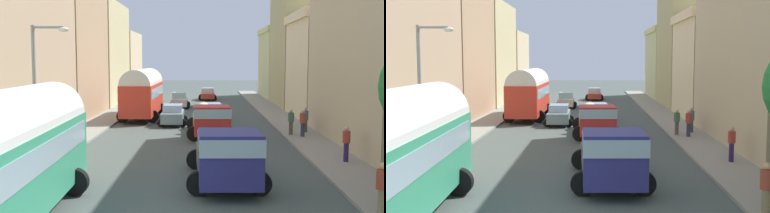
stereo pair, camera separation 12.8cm
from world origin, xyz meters
The scene contains 25 objects.
ground_plane centered at (0.00, 27.00, 0.00)m, with size 154.00×154.00×0.00m, color #47504C.
sidewalk_left centered at (-7.25, 27.00, 0.07)m, with size 2.50×70.00×0.14m, color gray.
sidewalk_right centered at (7.25, 27.00, 0.07)m, with size 2.50×70.00×0.14m, color gray.
building_left_1 centered at (-10.77, 15.70, 6.64)m, with size 5.00×13.58×13.23m.
building_left_2 centered at (-11.27, 28.35, 5.89)m, with size 5.54×11.06×11.77m.
building_left_3 centered at (-10.77, 40.51, 5.60)m, with size 4.53×12.09×11.19m.
building_left_4 centered at (-11.13, 52.76, 4.34)m, with size 5.26×10.62×8.69m.
building_right_1 centered at (10.63, 15.87, 6.91)m, with size 4.26×14.60×13.83m.
building_right_2 centered at (10.81, 28.28, 4.48)m, with size 5.08×9.50×8.89m.
building_right_3 centered at (10.50, 38.87, 7.25)m, with size 4.40×10.90×14.42m.
building_right_4 centered at (10.58, 50.45, 4.56)m, with size 4.57×11.80×9.06m.
parked_bus_0 centered at (-4.83, 2.08, 2.25)m, with size 3.58×9.70×4.08m.
parked_bus_1 centered at (-4.36, 27.94, 2.31)m, with size 3.42×9.25×4.19m.
cargo_truck_0 centered at (1.78, 6.40, 1.25)m, with size 3.28×7.04×2.37m.
cargo_truck_1 centered at (1.26, 18.24, 1.15)m, with size 3.24×7.55×2.18m.
car_0 centered at (1.51, 26.47, 0.73)m, with size 2.33×3.76×1.44m.
car_1 centered at (1.20, 46.65, 0.75)m, with size 2.27×4.36×1.50m.
car_2 centered at (-1.53, 23.91, 0.78)m, with size 2.23×3.90×1.56m.
car_3 centered at (-1.74, 36.61, 0.80)m, with size 2.23×3.73×1.62m.
pedestrian_0 centered at (6.44, 2.88, 1.01)m, with size 0.54×0.54×1.78m.
pedestrian_1 centered at (7.65, 19.78, 1.01)m, with size 0.50×0.50×1.78m.
pedestrian_2 centered at (6.45, 18.50, 1.01)m, with size 0.52×0.52×1.79m.
pedestrian_3 centered at (7.07, 17.88, 1.03)m, with size 0.47×0.47×1.82m.
pedestrian_4 centered at (7.61, 10.54, 1.04)m, with size 0.49×0.49×1.81m.
streetlamp_near centered at (-6.28, 8.74, 3.83)m, with size 1.64×0.28×6.44m.
Camera 1 is at (0.97, -11.40, 4.91)m, focal length 43.73 mm.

